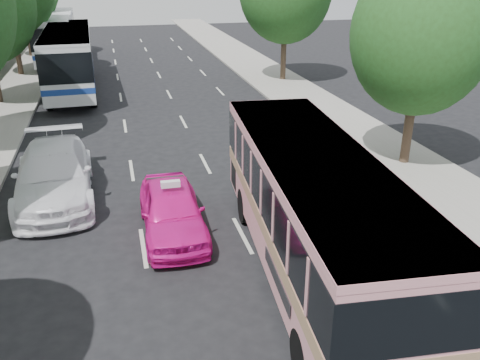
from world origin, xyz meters
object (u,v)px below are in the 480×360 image
object	(u,v)px
pink_bus	(313,202)
tour_coach_front	(69,55)
tour_coach_rear	(56,33)
white_pickup	(54,174)
pink_taxi	(172,210)

from	to	relation	value
pink_bus	tour_coach_front	bearing A→B (deg)	111.69
tour_coach_rear	white_pickup	bearing A→B (deg)	-87.69
tour_coach_rear	pink_taxi	bearing A→B (deg)	-81.60
pink_bus	white_pickup	size ratio (longest dim) A/B	1.73
white_pickup	pink_bus	bearing A→B (deg)	-46.29
pink_taxi	tour_coach_rear	world-z (taller)	tour_coach_rear
pink_bus	tour_coach_rear	xyz separation A→B (m)	(-8.48, 33.61, 0.19)
pink_taxi	tour_coach_rear	bearing A→B (deg)	100.63
pink_bus	white_pickup	world-z (taller)	pink_bus
pink_bus	tour_coach_rear	distance (m)	34.66
pink_taxi	tour_coach_rear	xyz separation A→B (m)	(-5.33, 30.64, 1.49)
tour_coach_front	tour_coach_rear	bearing A→B (deg)	96.76
tour_coach_front	tour_coach_rear	xyz separation A→B (m)	(-1.61, 10.93, 0.01)
pink_bus	tour_coach_front	size ratio (longest dim) A/B	0.84
pink_taxi	tour_coach_front	world-z (taller)	tour_coach_front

